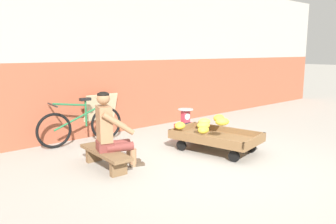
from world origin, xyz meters
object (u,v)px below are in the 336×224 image
vendor_seated (110,130)px  plastic_crate (185,131)px  low_bench (105,155)px  banana_cart (216,138)px  bicycle_near_left (81,125)px  weighing_scale (186,116)px  sign_board (100,115)px  shopping_bag (209,136)px

vendor_seated → plastic_crate: size_ratio=3.17×
low_bench → plastic_crate: (2.09, 0.47, -0.05)m
banana_cart → plastic_crate: bearing=77.8°
low_bench → plastic_crate: plastic_crate is taller
bicycle_near_left → weighing_scale: bearing=-30.0°
low_bench → weighing_scale: weighing_scale is taller
sign_board → shopping_bag: size_ratio=3.62×
bicycle_near_left → plastic_crate: bearing=-30.0°
low_bench → vendor_seated: bearing=-17.9°
vendor_seated → sign_board: (0.85, 1.81, -0.14)m
low_bench → vendor_seated: vendor_seated is taller
sign_board → weighing_scale: bearing=-48.8°
low_bench → weighing_scale: size_ratio=3.71×
banana_cart → weighing_scale: weighing_scale is taller
vendor_seated → plastic_crate: 2.11m
vendor_seated → low_bench: bearing=162.1°
banana_cart → weighing_scale: bearing=77.8°
banana_cart → plastic_crate: size_ratio=4.39×
bicycle_near_left → shopping_bag: 2.40m
plastic_crate → sign_board: (-1.15, 1.32, 0.28)m
banana_cart → shopping_bag: bearing=54.0°
plastic_crate → shopping_bag: bearing=-74.4°
weighing_scale → bicycle_near_left: bearing=150.0°
low_bench → bicycle_near_left: bicycle_near_left is taller
vendor_seated → plastic_crate: (2.00, 0.50, -0.42)m
vendor_seated → sign_board: vendor_seated is taller
weighing_scale → banana_cart: bearing=-102.2°
low_bench → sign_board: sign_board is taller
plastic_crate → sign_board: sign_board is taller
low_bench → shopping_bag: size_ratio=4.64×
vendor_seated → weighing_scale: (2.00, 0.50, -0.11)m
plastic_crate → low_bench: bearing=-167.3°
banana_cart → sign_board: (-0.94, 2.30, 0.19)m
low_bench → bicycle_near_left: bearing=76.3°
weighing_scale → shopping_bag: size_ratio=1.25×
banana_cart → plastic_crate: (0.21, 0.98, -0.09)m
weighing_scale → low_bench: bearing=-167.4°
sign_board → shopping_bag: bearing=-54.5°
vendor_seated → banana_cart: bearing=-15.1°
bicycle_near_left → sign_board: (0.58, 0.32, 0.08)m
sign_board → banana_cart: bearing=-67.7°
vendor_seated → plastic_crate: bearing=13.9°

